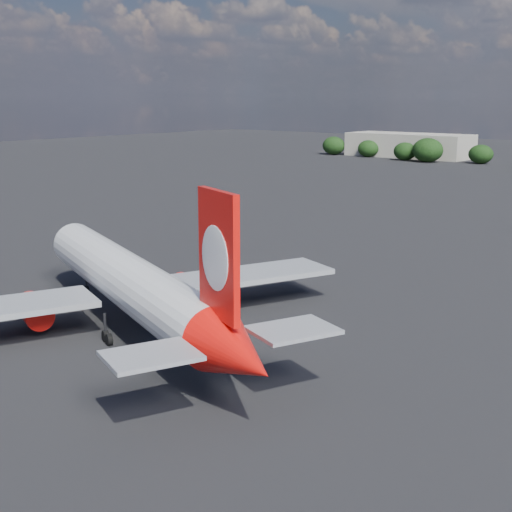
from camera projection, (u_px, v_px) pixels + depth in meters
The scene contains 3 objects.
ground at pixel (380, 239), 105.50m from camera, with size 500.00×500.00×0.00m, color black.
qantas_airliner at pixel (134, 286), 61.87m from camera, with size 43.90×42.25×14.88m.
terminal_building at pixel (409, 145), 244.20m from camera, with size 42.00×16.00×8.00m.
Camera 1 is at (51.95, -31.35, 20.72)m, focal length 50.00 mm.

